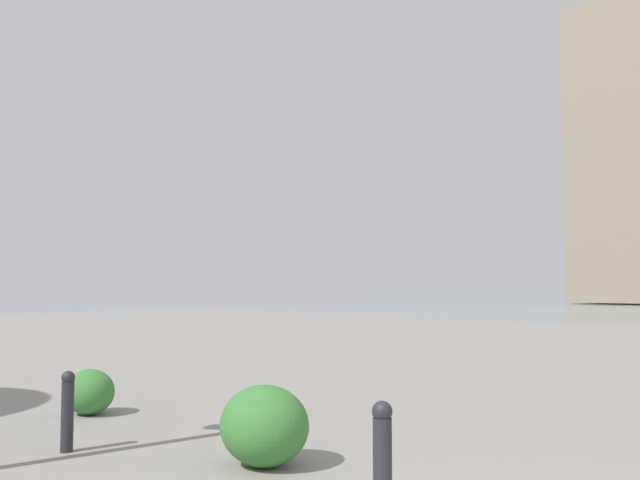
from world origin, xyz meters
The scene contains 4 objects.
bollard_near centered at (1.37, -0.82, 0.47)m, with size 0.13×0.13×0.90m.
bollard_mid centered at (5.12, -0.53, 0.41)m, with size 0.13×0.13×0.78m.
shrub_low centered at (6.79, -1.59, 0.28)m, with size 0.67×0.60×0.57m.
shrub_round centered at (3.34, -1.54, 0.36)m, with size 0.85×0.77×0.72m.
Camera 1 is at (-1.43, 2.53, 1.62)m, focal length 38.47 mm.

